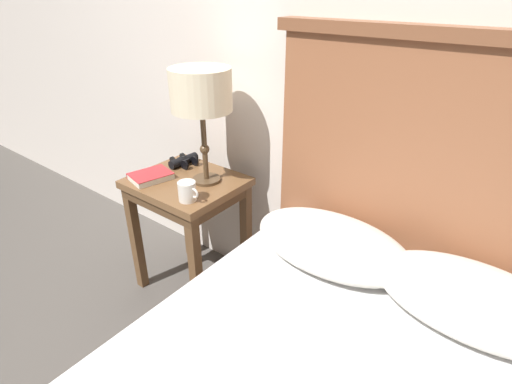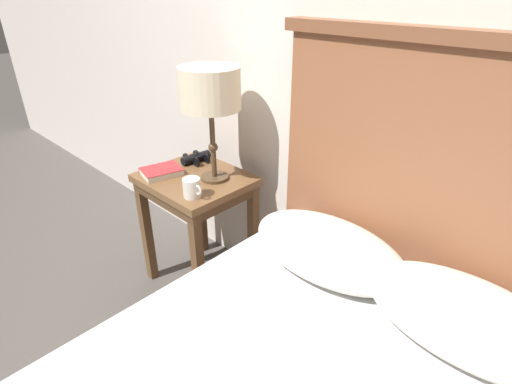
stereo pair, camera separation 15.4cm
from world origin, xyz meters
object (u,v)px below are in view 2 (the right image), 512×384
(book_on_nightstand, at_px, (161,171))
(binoculars_pair, at_px, (196,158))
(nightstand, at_px, (197,195))
(table_lamp, at_px, (210,91))
(coffee_mug, at_px, (192,188))

(book_on_nightstand, distance_m, binoculars_pair, 0.21)
(nightstand, height_order, book_on_nightstand, book_on_nightstand)
(binoculars_pair, bearing_deg, book_on_nightstand, -91.09)
(table_lamp, xyz_separation_m, book_on_nightstand, (-0.22, -0.14, -0.40))
(nightstand, xyz_separation_m, table_lamp, (0.09, 0.05, 0.51))
(nightstand, xyz_separation_m, binoculars_pair, (-0.13, 0.11, 0.12))
(nightstand, distance_m, book_on_nightstand, 0.20)
(nightstand, relative_size, coffee_mug, 6.04)
(book_on_nightstand, bearing_deg, table_lamp, 32.87)
(nightstand, bearing_deg, book_on_nightstand, -144.93)
(table_lamp, height_order, book_on_nightstand, table_lamp)
(book_on_nightstand, xyz_separation_m, coffee_mug, (0.29, -0.04, 0.03))
(nightstand, relative_size, table_lamp, 1.21)
(binoculars_pair, xyz_separation_m, coffee_mug, (0.29, -0.25, 0.02))
(book_on_nightstand, relative_size, coffee_mug, 2.03)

